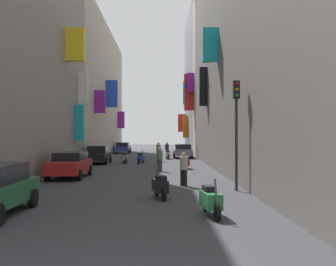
% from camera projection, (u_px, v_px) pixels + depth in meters
% --- Properties ---
extents(ground_plane, '(140.00, 140.00, 0.00)m').
position_uv_depth(ground_plane, '(145.00, 163.00, 33.72)').
color(ground_plane, '#38383D').
extents(building_left_mid_a, '(7.24, 19.33, 18.77)m').
position_uv_depth(building_left_mid_a, '(2.00, 16.00, 23.66)').
color(building_left_mid_a, gray).
rests_on(building_left_mid_a, ground).
extents(building_left_mid_b, '(7.33, 30.35, 15.29)m').
position_uv_depth(building_left_mid_b, '(84.00, 91.00, 48.48)').
color(building_left_mid_b, '#BCB29E').
rests_on(building_left_mid_b, ground).
extents(building_right_near, '(7.00, 39.85, 15.98)m').
position_uv_depth(building_right_near, '(273.00, 40.00, 23.80)').
color(building_right_near, slate).
rests_on(building_right_near, ground).
extents(building_right_mid_a, '(7.11, 3.08, 17.70)m').
position_uv_depth(building_right_mid_a, '(220.00, 78.00, 45.27)').
color(building_right_mid_a, '#BCB29E').
rests_on(building_right_mid_a, ground).
extents(building_right_mid_b, '(7.19, 17.08, 18.95)m').
position_uv_depth(building_right_mid_b, '(210.00, 84.00, 55.35)').
color(building_right_mid_b, gray).
rests_on(building_right_mid_b, ground).
extents(parked_car_red, '(1.86, 4.43, 1.41)m').
position_uv_depth(parked_car_red, '(70.00, 164.00, 22.22)').
color(parked_car_red, '#B21E1E').
rests_on(parked_car_red, ground).
extents(parked_car_grey, '(1.98, 4.40, 1.43)m').
position_uv_depth(parked_car_grey, '(183.00, 151.00, 41.82)').
color(parked_car_grey, slate).
rests_on(parked_car_grey, ground).
extents(parked_car_black, '(1.87, 4.16, 1.47)m').
position_uv_depth(parked_car_black, '(98.00, 154.00, 33.46)').
color(parked_car_black, black).
rests_on(parked_car_black, ground).
extents(parked_car_blue, '(1.97, 4.47, 1.41)m').
position_uv_depth(parked_car_blue, '(123.00, 147.00, 53.06)').
color(parked_car_blue, navy).
rests_on(parked_car_blue, ground).
extents(scooter_silver, '(0.66, 1.81, 1.13)m').
position_uv_depth(scooter_silver, '(125.00, 158.00, 34.05)').
color(scooter_silver, '#ADADB2').
rests_on(scooter_silver, ground).
extents(scooter_white, '(0.54, 1.95, 1.13)m').
position_uv_depth(scooter_white, '(168.00, 154.00, 39.64)').
color(scooter_white, silver).
rests_on(scooter_white, ground).
extents(scooter_red, '(0.47, 1.90, 1.13)m').
position_uv_depth(scooter_red, '(186.00, 162.00, 28.23)').
color(scooter_red, red).
rests_on(scooter_red, ground).
extents(scooter_blue, '(0.63, 1.97, 1.13)m').
position_uv_depth(scooter_blue, '(141.00, 158.00, 33.71)').
color(scooter_blue, '#2D4CAD').
rests_on(scooter_blue, ground).
extents(scooter_black, '(0.66, 1.83, 1.13)m').
position_uv_depth(scooter_black, '(160.00, 186.00, 14.95)').
color(scooter_black, black).
rests_on(scooter_black, ground).
extents(scooter_green, '(0.58, 1.89, 1.13)m').
position_uv_depth(scooter_green, '(211.00, 200.00, 11.67)').
color(scooter_green, '#287F3D').
rests_on(scooter_green, ground).
extents(pedestrian_crossing, '(0.45, 0.45, 1.72)m').
position_uv_depth(pedestrian_crossing, '(158.00, 152.00, 36.06)').
color(pedestrian_crossing, black).
rests_on(pedestrian_crossing, ground).
extents(pedestrian_near_left, '(0.46, 0.46, 1.59)m').
position_uv_depth(pedestrian_near_left, '(160.00, 159.00, 26.19)').
color(pedestrian_near_left, '#3B3B3B').
rests_on(pedestrian_near_left, ground).
extents(pedestrian_near_right, '(0.52, 0.52, 1.54)m').
position_uv_depth(pedestrian_near_right, '(184.00, 169.00, 18.62)').
color(pedestrian_near_right, black).
rests_on(pedestrian_near_right, ground).
extents(pedestrian_mid_street, '(0.52, 0.52, 1.64)m').
position_uv_depth(pedestrian_mid_street, '(167.00, 150.00, 41.52)').
color(pedestrian_mid_street, '#393939').
rests_on(pedestrian_mid_street, ground).
extents(traffic_light_near_corner, '(0.26, 0.34, 4.65)m').
position_uv_depth(traffic_light_near_corner, '(236.00, 116.00, 16.98)').
color(traffic_light_near_corner, '#2D2D2D').
rests_on(traffic_light_near_corner, ground).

